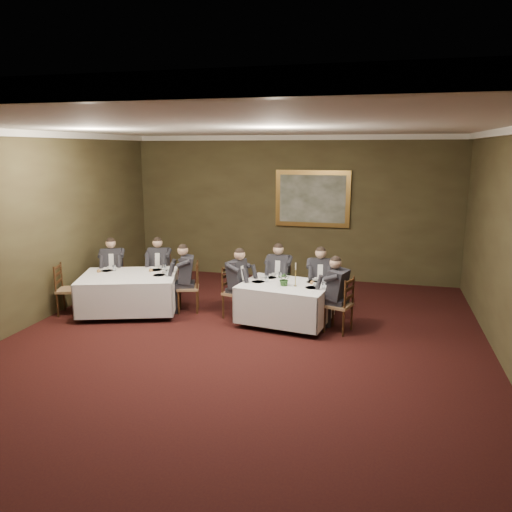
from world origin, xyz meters
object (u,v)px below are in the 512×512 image
at_px(table_second, 129,290).
at_px(chair_sec_backleft, 114,286).
at_px(table_main, 285,300).
at_px(chair_main_backright, 320,300).
at_px(diner_main_endleft, 236,291).
at_px(diner_sec_backright, 160,275).
at_px(chair_sec_endright, 189,297).
at_px(diner_main_backleft, 279,284).
at_px(diner_sec_endright, 188,286).
at_px(diner_main_endright, 338,304).
at_px(candlestick, 295,277).
at_px(diner_main_backright, 320,289).
at_px(chair_main_backleft, 279,295).
at_px(chair_sec_endleft, 69,300).
at_px(centerpiece, 285,278).
at_px(chair_main_endright, 339,316).
at_px(painting, 313,199).
at_px(chair_main_endleft, 236,303).
at_px(chair_sec_backright, 160,285).
at_px(diner_sec_backleft, 113,276).

distance_m(table_second, chair_sec_backleft, 1.08).
relative_size(table_main, chair_main_backright, 1.76).
relative_size(chair_main_backright, diner_main_endleft, 0.74).
distance_m(diner_sec_backright, chair_sec_endright, 1.17).
distance_m(diner_main_backleft, diner_sec_endright, 1.82).
distance_m(diner_main_endleft, chair_sec_backleft, 2.94).
relative_size(diner_main_endright, candlestick, 3.03).
height_order(chair_sec_backleft, diner_sec_endright, diner_sec_endright).
xyz_separation_m(diner_main_backright, diner_sec_backright, (-3.48, 0.20, 0.00)).
distance_m(table_main, candlestick, 0.52).
xyz_separation_m(table_second, chair_main_backleft, (2.81, 0.98, -0.17)).
height_order(diner_main_endleft, chair_sec_endleft, diner_main_endleft).
bearing_deg(diner_main_endleft, diner_main_backleft, 149.82).
bearing_deg(diner_sec_endright, diner_main_endright, -116.30).
xyz_separation_m(diner_main_endleft, chair_sec_endright, (-1.02, 0.11, -0.23)).
bearing_deg(centerpiece, diner_sec_backright, 160.43).
bearing_deg(chair_main_backleft, candlestick, 117.37).
height_order(diner_main_backright, chair_sec_endleft, diner_main_backright).
bearing_deg(chair_main_backright, chair_main_endright, 111.06).
bearing_deg(chair_main_endright, painting, 33.75).
height_order(chair_main_backright, chair_main_endleft, same).
bearing_deg(chair_main_backleft, chair_main_endright, 141.50).
relative_size(table_second, chair_main_endright, 2.18).
relative_size(table_main, chair_main_backleft, 1.76).
bearing_deg(diner_sec_endright, diner_sec_backright, 35.32).
height_order(chair_main_endleft, chair_sec_backright, same).
distance_m(diner_sec_backleft, diner_sec_endright, 1.89).
bearing_deg(centerpiece, candlestick, 6.30).
xyz_separation_m(chair_main_backleft, diner_sec_endright, (-1.71, -0.61, 0.23)).
xyz_separation_m(chair_main_backright, chair_main_endright, (0.45, -0.90, 0.00)).
bearing_deg(diner_main_endright, chair_main_endright, -90.00).
bearing_deg(diner_sec_backleft, chair_sec_endleft, 50.57).
relative_size(table_second, centerpiece, 8.05).
distance_m(chair_main_endright, chair_sec_backright, 4.08).
bearing_deg(chair_main_endright, centerpiece, 105.20).
relative_size(chair_sec_backright, diner_sec_backright, 0.74).
bearing_deg(diner_main_backleft, diner_main_endleft, 46.00).
height_order(table_main, diner_main_backright, diner_main_backright).
height_order(diner_sec_backleft, centerpiece, diner_sec_backleft).
bearing_deg(diner_main_endright, diner_main_backleft, 69.59).
bearing_deg(diner_main_backleft, chair_main_backleft, -90.00).
height_order(chair_main_backleft, chair_sec_endleft, same).
bearing_deg(diner_sec_backleft, diner_sec_endright, 146.73).
bearing_deg(chair_main_backleft, diner_sec_backleft, 3.98).
distance_m(diner_sec_endright, chair_sec_endleft, 2.33).
height_order(table_second, diner_main_endleft, diner_main_endleft).
height_order(diner_main_backleft, chair_sec_endleft, diner_main_backleft).
xyz_separation_m(chair_main_backright, chair_sec_endleft, (-4.75, -1.22, 0.00)).
xyz_separation_m(chair_sec_endleft, centerpiece, (4.21, 0.37, 0.62)).
distance_m(chair_main_backleft, chair_main_endright, 1.65).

